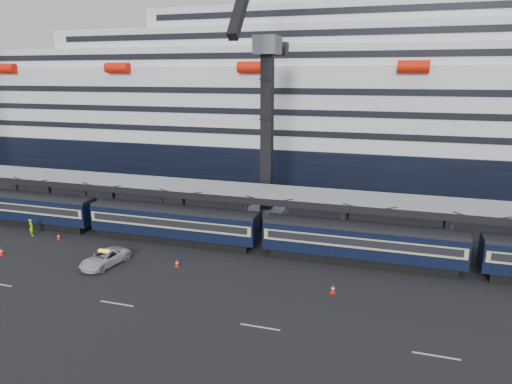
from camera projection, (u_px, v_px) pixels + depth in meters
ground at (462, 329)px, 32.91m from camera, size 260.00×260.00×0.00m
train at (397, 245)px, 42.93m from camera, size 133.05×3.00×4.05m
canopy at (450, 207)px, 44.56m from camera, size 130.00×6.25×5.53m
cruise_ship at (427, 110)px, 72.70m from camera, size 214.09×28.84×34.00m
crane_dark_near at (266, 127)px, 52.79m from camera, size 4.50×17.75×35.08m
pickup_truck at (105, 258)px, 43.71m from camera, size 3.23×5.48×1.43m
worker at (31, 227)px, 51.75m from camera, size 0.85×0.83×1.97m
traffic_cone_a at (1, 251)px, 46.23m from camera, size 0.42×0.42×0.84m
traffic_cone_b at (59, 236)px, 50.66m from camera, size 0.37×0.37×0.73m
traffic_cone_c at (177, 263)px, 43.49m from camera, size 0.40×0.40×0.79m
traffic_cone_d at (333, 288)px, 38.26m from camera, size 0.41×0.41×0.82m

